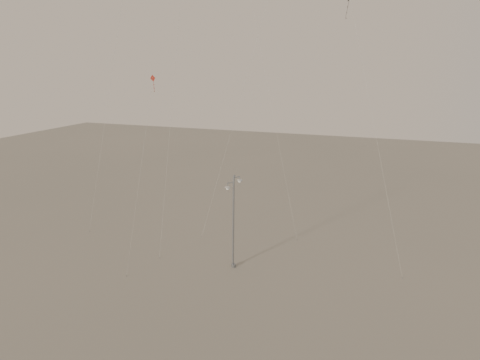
% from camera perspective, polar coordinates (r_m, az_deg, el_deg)
% --- Properties ---
extents(ground, '(160.00, 160.00, 0.00)m').
position_cam_1_polar(ground, '(33.39, -6.70, -15.35)').
color(ground, gray).
rests_on(ground, ground).
extents(street_lamp, '(1.38, 1.20, 8.88)m').
position_cam_1_polar(street_lamp, '(33.50, -1.02, -6.01)').
color(street_lamp, gray).
rests_on(street_lamp, ground).
extents(kite_1, '(1.41, 9.72, 27.06)m').
position_cam_1_polar(kite_1, '(40.34, -9.51, 20.37)').
color(kite_1, '#322B29').
rests_on(kite_1, ground).
extents(kite_3, '(1.50, 8.48, 17.07)m').
position_cam_1_polar(kite_3, '(36.89, -14.00, 8.38)').
color(kite_3, maroon).
rests_on(kite_3, ground).
extents(kite_4, '(6.67, 2.22, 23.55)m').
position_cam_1_polar(kite_4, '(33.47, 18.15, 16.26)').
color(kite_4, '#322B29').
rests_on(kite_4, ground).
extents(kite_5, '(9.23, 9.09, 30.07)m').
position_cam_1_polar(kite_5, '(45.75, 2.21, 23.55)').
color(kite_5, brown).
rests_on(kite_5, ground).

